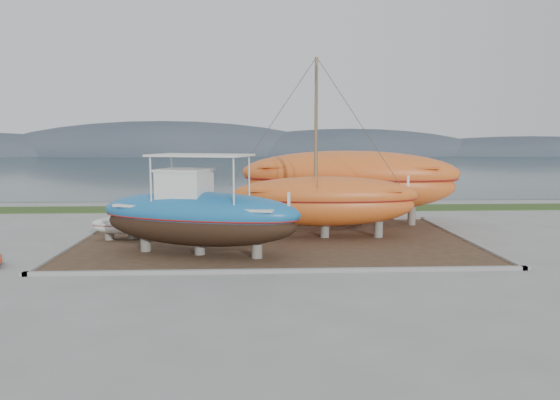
{
  "coord_description": "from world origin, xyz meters",
  "views": [
    {
      "loc": [
        -0.95,
        -21.5,
        4.95
      ],
      "look_at": [
        0.29,
        4.0,
        1.97
      ],
      "focal_mm": 35.0,
      "sensor_mm": 36.0,
      "label": 1
    }
  ],
  "objects_px": {
    "white_dinghy": "(133,227)",
    "blue_caique": "(199,205)",
    "orange_sailboat": "(325,149)",
    "orange_bare_hull": "(348,188)"
  },
  "relations": [
    {
      "from": "blue_caique",
      "to": "orange_bare_hull",
      "type": "distance_m",
      "value": 10.87
    },
    {
      "from": "orange_sailboat",
      "to": "orange_bare_hull",
      "type": "relative_size",
      "value": 0.75
    },
    {
      "from": "blue_caique",
      "to": "orange_sailboat",
      "type": "bearing_deg",
      "value": 50.44
    },
    {
      "from": "blue_caique",
      "to": "orange_bare_hull",
      "type": "xyz_separation_m",
      "value": [
        7.58,
        7.8,
        -0.09
      ]
    },
    {
      "from": "blue_caique",
      "to": "white_dinghy",
      "type": "xyz_separation_m",
      "value": [
        -3.55,
        3.69,
        -1.52
      ]
    },
    {
      "from": "blue_caique",
      "to": "orange_bare_hull",
      "type": "height_order",
      "value": "blue_caique"
    },
    {
      "from": "blue_caique",
      "to": "orange_sailboat",
      "type": "xyz_separation_m",
      "value": [
        5.71,
        3.62,
        2.21
      ]
    },
    {
      "from": "blue_caique",
      "to": "orange_bare_hull",
      "type": "bearing_deg",
      "value": 63.87
    },
    {
      "from": "white_dinghy",
      "to": "blue_caique",
      "type": "bearing_deg",
      "value": -56.89
    },
    {
      "from": "blue_caique",
      "to": "white_dinghy",
      "type": "bearing_deg",
      "value": 151.94
    }
  ]
}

